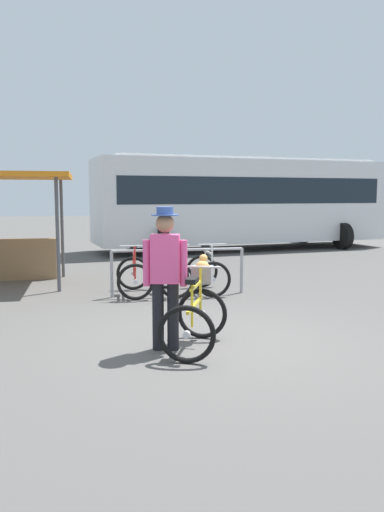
% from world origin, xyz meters
% --- Properties ---
extents(ground_plane, '(80.00, 80.00, 0.00)m').
position_xyz_m(ground_plane, '(0.00, 0.00, 0.00)').
color(ground_plane, '#514F4C').
extents(bike_rack_rail, '(2.51, 0.19, 0.88)m').
position_xyz_m(bike_rack_rail, '(-0.08, 3.15, 0.64)').
color(bike_rack_rail, '#99999E').
rests_on(bike_rack_rail, ground).
extents(racked_bike_red, '(0.68, 1.09, 0.97)m').
position_xyz_m(racked_bike_red, '(-0.90, 3.28, 0.37)').
color(racked_bike_red, black).
rests_on(racked_bike_red, ground).
extents(racked_bike_orange, '(0.76, 1.16, 0.97)m').
position_xyz_m(racked_bike_orange, '(-0.20, 3.32, 0.37)').
color(racked_bike_orange, black).
rests_on(racked_bike_orange, ground).
extents(racked_bike_white, '(0.72, 1.15, 0.98)m').
position_xyz_m(racked_bike_white, '(0.50, 3.36, 0.37)').
color(racked_bike_white, black).
rests_on(racked_bike_white, ground).
extents(featured_bicycle, '(0.97, 1.26, 1.09)m').
position_xyz_m(featured_bicycle, '(-0.22, -0.15, 0.49)').
color(featured_bicycle, black).
rests_on(featured_bicycle, ground).
extents(person_with_featured_bike, '(0.52, 0.32, 1.72)m').
position_xyz_m(person_with_featured_bike, '(-0.61, -0.21, 0.95)').
color(person_with_featured_bike, black).
rests_on(person_with_featured_bike, ground).
extents(bus_distant, '(10.30, 4.76, 3.08)m').
position_xyz_m(bus_distant, '(2.98, 11.00, 1.74)').
color(bus_distant, silver).
rests_on(bus_distant, ground).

